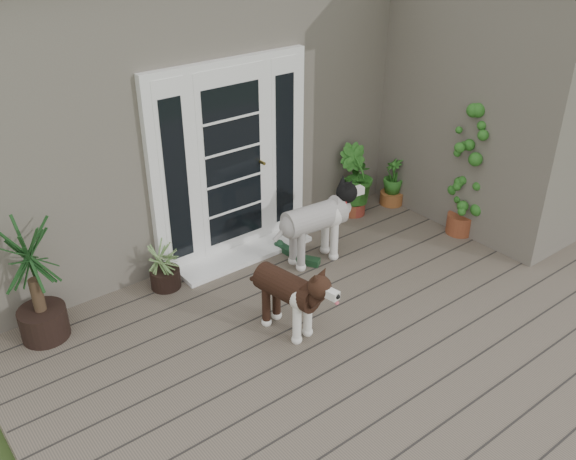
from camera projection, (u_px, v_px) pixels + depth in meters
deck at (387, 344)px, 5.72m from camera, size 6.20×4.60×0.12m
house_main at (154, 82)px, 7.93m from camera, size 7.40×4.00×3.10m
house_wing at (502, 99)px, 7.31m from camera, size 1.60×2.40×3.10m
door_unit at (231, 161)px, 6.58m from camera, size 1.90×0.14×2.15m
door_step at (245, 254)px, 6.95m from camera, size 1.60×0.40×0.05m
brindle_dog at (287, 299)px, 5.63m from camera, size 0.50×0.89×0.70m
white_dog at (314, 230)px, 6.68m from camera, size 0.97×0.49×0.78m
spider_plant at (164, 264)px, 6.30m from camera, size 0.59×0.59×0.55m
yucca at (34, 283)px, 5.44m from camera, size 0.89×0.89×1.17m
herb_a at (353, 195)px, 7.70m from camera, size 0.58×0.58×0.54m
herb_b at (355, 189)px, 7.69m from camera, size 0.64×0.64×0.68m
herb_c at (392, 187)px, 7.99m from camera, size 0.41×0.41×0.48m
sapling at (469, 167)px, 7.02m from camera, size 0.66×0.66×1.69m
clog_left at (307, 260)px, 6.79m from camera, size 0.30×0.36×0.10m
clog_right at (284, 248)px, 7.03m from camera, size 0.15×0.29×0.09m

